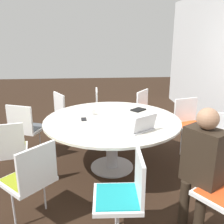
{
  "coord_description": "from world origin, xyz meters",
  "views": [
    {
      "loc": [
        3.22,
        -0.27,
        1.83
      ],
      "look_at": [
        0.0,
        0.0,
        0.84
      ],
      "focal_mm": 40.0,
      "sensor_mm": 36.0,
      "label": 1
    }
  ],
  "objects_px": {
    "coffee_cup": "(92,112)",
    "laptop": "(142,127)",
    "chair_6": "(26,126)",
    "chair_4": "(103,107)",
    "cell_phone": "(84,119)",
    "chair_5": "(66,111)",
    "chair_3": "(148,110)",
    "chair_7": "(8,148)",
    "spiral_notebook": "(138,110)",
    "chair_8": "(31,176)",
    "chair_9": "(125,191)",
    "chair_1": "(214,141)",
    "chair_2": "(190,121)",
    "person_0": "(202,160)"
  },
  "relations": [
    {
      "from": "chair_3",
      "to": "coffee_cup",
      "type": "distance_m",
      "value": 1.41
    },
    {
      "from": "chair_4",
      "to": "chair_7",
      "type": "distance_m",
      "value": 2.11
    },
    {
      "from": "person_0",
      "to": "cell_phone",
      "type": "bearing_deg",
      "value": 10.55
    },
    {
      "from": "chair_9",
      "to": "spiral_notebook",
      "type": "bearing_deg",
      "value": -11.19
    },
    {
      "from": "chair_2",
      "to": "chair_8",
      "type": "distance_m",
      "value": 2.6
    },
    {
      "from": "chair_5",
      "to": "cell_phone",
      "type": "xyz_separation_m",
      "value": [
        1.13,
        0.35,
        0.22
      ]
    },
    {
      "from": "chair_3",
      "to": "person_0",
      "type": "distance_m",
      "value": 2.31
    },
    {
      "from": "chair_7",
      "to": "person_0",
      "type": "xyz_separation_m",
      "value": [
        0.84,
        2.06,
        0.19
      ]
    },
    {
      "from": "chair_7",
      "to": "chair_9",
      "type": "distance_m",
      "value": 1.64
    },
    {
      "from": "chair_6",
      "to": "laptop",
      "type": "xyz_separation_m",
      "value": [
        0.92,
        1.59,
        0.27
      ]
    },
    {
      "from": "chair_5",
      "to": "laptop",
      "type": "bearing_deg",
      "value": 2.9
    },
    {
      "from": "chair_9",
      "to": "coffee_cup",
      "type": "height_order",
      "value": "chair_9"
    },
    {
      "from": "chair_2",
      "to": "spiral_notebook",
      "type": "bearing_deg",
      "value": -12.16
    },
    {
      "from": "laptop",
      "to": "chair_8",
      "type": "bearing_deg",
      "value": -8.42
    },
    {
      "from": "chair_5",
      "to": "chair_9",
      "type": "bearing_deg",
      "value": -13.52
    },
    {
      "from": "chair_5",
      "to": "chair_9",
      "type": "height_order",
      "value": "same"
    },
    {
      "from": "chair_3",
      "to": "chair_7",
      "type": "height_order",
      "value": "same"
    },
    {
      "from": "chair_8",
      "to": "spiral_notebook",
      "type": "distance_m",
      "value": 1.93
    },
    {
      "from": "coffee_cup",
      "to": "cell_phone",
      "type": "relative_size",
      "value": 0.59
    },
    {
      "from": "chair_2",
      "to": "person_0",
      "type": "xyz_separation_m",
      "value": [
        1.62,
        -0.53,
        0.19
      ]
    },
    {
      "from": "chair_4",
      "to": "chair_6",
      "type": "height_order",
      "value": "same"
    },
    {
      "from": "chair_6",
      "to": "chair_7",
      "type": "distance_m",
      "value": 0.78
    },
    {
      "from": "chair_3",
      "to": "coffee_cup",
      "type": "xyz_separation_m",
      "value": [
        0.91,
        -1.04,
        0.26
      ]
    },
    {
      "from": "cell_phone",
      "to": "chair_9",
      "type": "bearing_deg",
      "value": 15.79
    },
    {
      "from": "chair_2",
      "to": "chair_4",
      "type": "relative_size",
      "value": 1.0
    },
    {
      "from": "chair_6",
      "to": "coffee_cup",
      "type": "distance_m",
      "value": 1.06
    },
    {
      "from": "chair_1",
      "to": "chair_6",
      "type": "relative_size",
      "value": 1.0
    },
    {
      "from": "chair_2",
      "to": "laptop",
      "type": "height_order",
      "value": "laptop"
    },
    {
      "from": "chair_4",
      "to": "cell_phone",
      "type": "relative_size",
      "value": 5.95
    },
    {
      "from": "chair_3",
      "to": "laptop",
      "type": "relative_size",
      "value": 2.11
    },
    {
      "from": "chair_2",
      "to": "chair_5",
      "type": "relative_size",
      "value": 1.0
    },
    {
      "from": "chair_9",
      "to": "person_0",
      "type": "bearing_deg",
      "value": -75.19
    },
    {
      "from": "coffee_cup",
      "to": "laptop",
      "type": "bearing_deg",
      "value": 40.71
    },
    {
      "from": "chair_2",
      "to": "cell_phone",
      "type": "xyz_separation_m",
      "value": [
        0.41,
        -1.67,
        0.22
      ]
    },
    {
      "from": "chair_6",
      "to": "chair_1",
      "type": "bearing_deg",
      "value": 4.58
    },
    {
      "from": "chair_9",
      "to": "cell_phone",
      "type": "distance_m",
      "value": 1.43
    },
    {
      "from": "chair_3",
      "to": "chair_5",
      "type": "relative_size",
      "value": 1.0
    },
    {
      "from": "person_0",
      "to": "spiral_notebook",
      "type": "relative_size",
      "value": 4.75
    },
    {
      "from": "chair_6",
      "to": "chair_8",
      "type": "distance_m",
      "value": 1.51
    },
    {
      "from": "laptop",
      "to": "cell_phone",
      "type": "xyz_separation_m",
      "value": [
        -0.49,
        -0.7,
        -0.05
      ]
    },
    {
      "from": "chair_3",
      "to": "chair_5",
      "type": "distance_m",
      "value": 1.5
    },
    {
      "from": "chair_2",
      "to": "spiral_notebook",
      "type": "xyz_separation_m",
      "value": [
        0.05,
        -0.85,
        0.23
      ]
    },
    {
      "from": "chair_3",
      "to": "coffee_cup",
      "type": "height_order",
      "value": "chair_3"
    },
    {
      "from": "chair_7",
      "to": "cell_phone",
      "type": "bearing_deg",
      "value": 9.26
    },
    {
      "from": "chair_5",
      "to": "laptop",
      "type": "distance_m",
      "value": 1.94
    },
    {
      "from": "chair_3",
      "to": "chair_8",
      "type": "xyz_separation_m",
      "value": [
        2.14,
        -1.64,
        0.0
      ]
    },
    {
      "from": "chair_2",
      "to": "laptop",
      "type": "distance_m",
      "value": 1.36
    },
    {
      "from": "spiral_notebook",
      "to": "laptop",
      "type": "bearing_deg",
      "value": -7.98
    },
    {
      "from": "chair_5",
      "to": "spiral_notebook",
      "type": "bearing_deg",
      "value": 26.96
    },
    {
      "from": "chair_7",
      "to": "laptop",
      "type": "bearing_deg",
      "value": -16.87
    }
  ]
}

